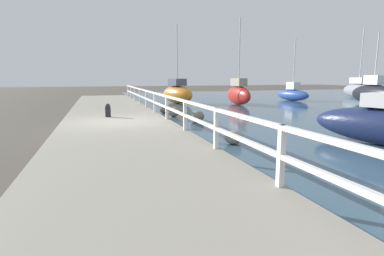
{
  "coord_description": "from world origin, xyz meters",
  "views": [
    {
      "loc": [
        -0.7,
        -12.01,
        2.06
      ],
      "look_at": [
        2.46,
        -2.01,
        0.28
      ],
      "focal_mm": 28.0,
      "sensor_mm": 36.0,
      "label": 1
    }
  ],
  "objects_px": {
    "sailboat_black": "(373,93)",
    "sailboat_red": "(238,94)",
    "sailboat_orange": "(177,93)",
    "sailboat_gray": "(359,90)",
    "sailboat_blue": "(293,94)",
    "mooring_bollard": "(108,110)"
  },
  "relations": [
    {
      "from": "sailboat_orange",
      "to": "sailboat_gray",
      "type": "relative_size",
      "value": 0.89
    },
    {
      "from": "mooring_bollard",
      "to": "sailboat_blue",
      "type": "xyz_separation_m",
      "value": [
        16.23,
        9.33,
        -0.02
      ]
    },
    {
      "from": "mooring_bollard",
      "to": "sailboat_blue",
      "type": "distance_m",
      "value": 18.72
    },
    {
      "from": "sailboat_black",
      "to": "sailboat_blue",
      "type": "xyz_separation_m",
      "value": [
        -3.24,
        5.36,
        -0.26
      ]
    },
    {
      "from": "sailboat_blue",
      "to": "mooring_bollard",
      "type": "bearing_deg",
      "value": -159.08
    },
    {
      "from": "sailboat_black",
      "to": "mooring_bollard",
      "type": "bearing_deg",
      "value": -155.8
    },
    {
      "from": "sailboat_orange",
      "to": "sailboat_red",
      "type": "distance_m",
      "value": 4.85
    },
    {
      "from": "sailboat_gray",
      "to": "sailboat_red",
      "type": "bearing_deg",
      "value": -154.09
    },
    {
      "from": "sailboat_orange",
      "to": "sailboat_blue",
      "type": "distance_m",
      "value": 10.52
    },
    {
      "from": "sailboat_red",
      "to": "sailboat_blue",
      "type": "xyz_separation_m",
      "value": [
        6.39,
        2.12,
        -0.23
      ]
    },
    {
      "from": "sailboat_orange",
      "to": "sailboat_red",
      "type": "bearing_deg",
      "value": -48.38
    },
    {
      "from": "sailboat_gray",
      "to": "sailboat_red",
      "type": "height_order",
      "value": "sailboat_gray"
    },
    {
      "from": "sailboat_black",
      "to": "sailboat_red",
      "type": "height_order",
      "value": "sailboat_red"
    },
    {
      "from": "sailboat_orange",
      "to": "sailboat_gray",
      "type": "distance_m",
      "value": 18.84
    },
    {
      "from": "sailboat_orange",
      "to": "sailboat_blue",
      "type": "height_order",
      "value": "sailboat_orange"
    },
    {
      "from": "sailboat_black",
      "to": "sailboat_blue",
      "type": "height_order",
      "value": "sailboat_blue"
    },
    {
      "from": "sailboat_red",
      "to": "sailboat_blue",
      "type": "distance_m",
      "value": 6.74
    },
    {
      "from": "sailboat_orange",
      "to": "sailboat_red",
      "type": "xyz_separation_m",
      "value": [
        4.12,
        -2.57,
        0.04
      ]
    },
    {
      "from": "sailboat_black",
      "to": "sailboat_red",
      "type": "bearing_deg",
      "value": 174.1
    },
    {
      "from": "sailboat_black",
      "to": "sailboat_orange",
      "type": "bearing_deg",
      "value": 169.77
    },
    {
      "from": "sailboat_red",
      "to": "sailboat_black",
      "type": "bearing_deg",
      "value": -15.52
    },
    {
      "from": "sailboat_gray",
      "to": "sailboat_blue",
      "type": "relative_size",
      "value": 1.27
    }
  ]
}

